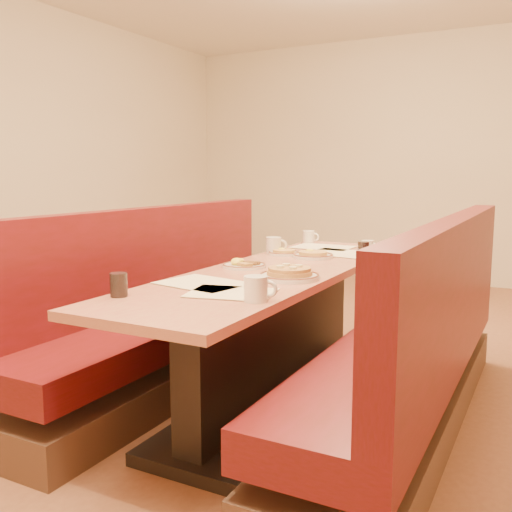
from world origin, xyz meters
The scene contains 19 objects.
ground centered at (0.00, 0.00, 0.00)m, with size 8.00×8.00×0.00m, color #9E6647.
room_envelope centered at (0.00, 0.00, 1.93)m, with size 6.04×8.04×2.82m.
diner_table centered at (0.00, 0.00, 0.37)m, with size 0.70×2.50×0.75m.
booth_left centered at (-0.73, 0.00, 0.36)m, with size 0.55×2.50×1.05m.
booth_right centered at (0.73, 0.00, 0.36)m, with size 0.55×2.50×1.05m.
placemat_near_left centered at (-0.12, -0.55, 0.75)m, with size 0.39×0.29×0.00m, color #F6E4C0.
placemat_near_right centered at (0.10, -0.67, 0.75)m, with size 0.36×0.27×0.00m, color #F6E4C0.
placemat_far_left centered at (-0.10, 0.92, 0.75)m, with size 0.39×0.29×0.00m, color #F6E4C0.
placemat_far_right centered at (0.12, 0.70, 0.75)m, with size 0.43×0.32×0.00m, color #F6E4C0.
pancake_plate centered at (0.18, -0.24, 0.77)m, with size 0.30×0.30×0.07m.
eggs_plate centered at (-0.18, -0.05, 0.76)m, with size 0.24×0.24×0.05m.
extra_plate_mid centered at (0.02, 0.45, 0.77)m, with size 0.25×0.25×0.05m.
extra_plate_far centered at (-0.19, 0.49, 0.76)m, with size 0.20×0.20×0.04m.
coffee_mug_a centered at (0.27, -0.75, 0.80)m, with size 0.13×0.10×0.10m.
coffee_mug_b centered at (-0.28, 0.52, 0.80)m, with size 0.13×0.10×0.10m.
coffee_mug_c centered at (0.25, 0.81, 0.79)m, with size 0.11×0.08×0.08m.
coffee_mug_d centered at (-0.28, 1.10, 0.80)m, with size 0.12×0.08×0.09m.
soda_tumbler_near centered at (-0.28, -0.94, 0.80)m, with size 0.07×0.07×0.10m.
soda_tumbler_mid centered at (0.28, 0.61, 0.80)m, with size 0.07×0.07×0.10m.
Camera 1 is at (1.30, -2.71, 1.26)m, focal length 40.00 mm.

